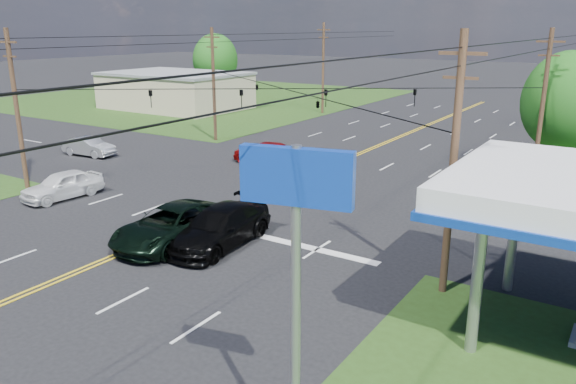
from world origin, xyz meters
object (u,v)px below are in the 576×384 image
Objects in this scene: pole_se at (453,164)px; pickup_white at (63,185)px; pole_sw at (17,108)px; suv_black at (220,227)px; pole_nw at (214,83)px; retail_nw at (176,92)px; pole_ne at (542,106)px; sedan_silver at (89,147)px; polesign_se at (296,229)px; tree_right_a at (567,102)px; pickup_dkgreen at (171,225)px; pole_left_far at (323,67)px; tree_far_l at (215,60)px.

pole_se is 22.64m from pickup_white.
pole_sw reaches higher than suv_black.
retail_nw is at bearing 142.59° from pole_nw.
pole_ne is at bearing 0.00° from pole_nw.
pole_se is 2.19× the size of sedan_silver.
polesign_se reaches higher than retail_nw.
pole_ne is 32.10m from sedan_silver.
pickup_dkgreen is (-13.03, -22.87, -4.01)m from tree_right_a.
polesign_se is at bearing -44.01° from retail_nw.
pole_ne is 0.95× the size of pole_left_far.
tree_right_a is (1.00, 3.00, -0.05)m from pole_ne.
polesign_se is at bearing -91.52° from tree_right_a.
pole_se is at bearing -35.79° from retail_nw.
tree_right_a reaches higher than pickup_white.
pole_se is 1.58× the size of suv_black.
pole_sw is 1.09× the size of tree_far_l.
pole_left_far is 37.58m from pickup_white.
tree_right_a is at bearing -23.50° from tree_far_l.
pole_se reaches higher than sedan_silver.
polesign_se is (45.16, -51.69, 0.64)m from tree_far_l.
pickup_dkgreen is at bearing -4.43° from pickup_white.
tree_right_a is at bearing 60.03° from suv_black.
tree_right_a is at bearing 56.72° from pickup_dkgreen.
tree_far_l is at bearing 152.93° from pole_ne.
pole_sw is 26.00m from pole_se.
pole_sw is 18.00m from pole_nw.
pickup_dkgreen is at bearing -171.15° from pole_se.
tree_right_a is 1.36× the size of suv_black.
pole_nw is 29.83m from tree_far_l.
sedan_silver is (-31.22, -13.00, -4.15)m from tree_right_a.
retail_nw is 1.68× the size of pole_ne.
pole_ne is at bearing -27.07° from tree_far_l.
pole_se reaches higher than retail_nw.
pole_ne is 1.58× the size of suv_black.
pickup_dkgreen is at bearing -46.70° from retail_nw.
retail_nw is at bearing -160.56° from pole_left_far.
polesign_se is (10.16, -9.82, 4.96)m from suv_black.
pickup_white is at bearing -137.74° from tree_right_a.
pickup_dkgreen is at bearing -70.23° from pole_left_far.
pickup_white is at bearing -56.33° from retail_nw.
tree_right_a is 1.75× the size of pickup_white.
tree_right_a is (27.00, -16.00, -0.30)m from pole_left_far.
pole_ne reaches higher than pickup_white.
pole_sw is at bearing 173.63° from suv_black.
pickup_dkgreen is 0.83× the size of polesign_se.
pole_nw is 1.16× the size of tree_right_a.
pole_sw and pole_ne have the same top height.
pickup_white is at bearing -2.04° from pole_sw.
sedan_silver is (-20.22, 8.87, -0.16)m from suv_black.
tree_far_l is (-19.00, 41.00, 0.28)m from pole_sw.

